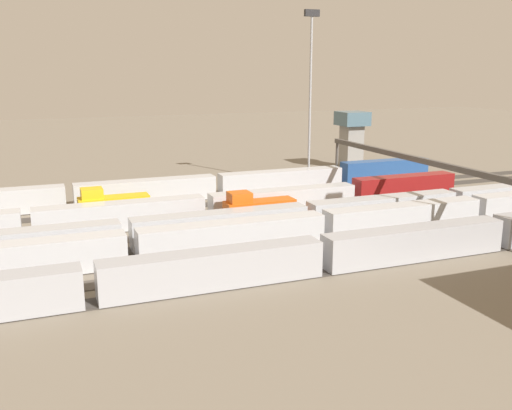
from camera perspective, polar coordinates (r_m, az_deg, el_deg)
name	(u,v)px	position (r m, az deg, el deg)	size (l,w,h in m)	color
ground_plane	(307,221)	(83.72, 5.10, -1.60)	(400.00, 400.00, 0.00)	#756B5B
track_bed_0	(257,193)	(101.49, 0.10, 1.15)	(140.00, 2.80, 0.12)	#3D3833
track_bed_1	(268,199)	(96.96, 1.18, 0.57)	(140.00, 2.80, 0.12)	#3D3833
track_bed_2	(280,206)	(92.48, 2.36, -0.07)	(140.00, 2.80, 0.12)	#4C443D
track_bed_3	(293,213)	(88.06, 3.66, -0.78)	(140.00, 2.80, 0.12)	#3D3833
track_bed_4	(307,221)	(83.70, 5.10, -1.56)	(140.00, 2.80, 0.12)	#4C443D
track_bed_5	(323,229)	(79.42, 6.70, -2.42)	(140.00, 2.80, 0.12)	#3D3833
track_bed_6	(341,239)	(75.23, 8.47, -3.38)	(140.00, 2.80, 0.12)	#4C443D
track_bed_7	(362,250)	(71.14, 10.46, -4.45)	(140.00, 2.80, 0.12)	#4C443D
track_bed_8	(385,263)	(67.17, 12.70, -5.64)	(140.00, 2.80, 0.12)	#3D3833
train_on_track_8	(415,243)	(68.75, 15.48, -3.64)	(119.80, 3.00, 3.80)	#A8AAB2
train_on_track_2	(112,207)	(85.19, -14.10, -0.20)	(10.00, 3.00, 5.00)	gold
train_on_track_5	(298,218)	(77.17, 4.15, -1.29)	(139.00, 3.00, 4.40)	#1E6B9E
train_on_track_4	(258,211)	(80.15, 0.19, -0.63)	(10.00, 3.00, 5.00)	#D85914
train_on_track_3	(197,208)	(82.50, -5.91, -0.35)	(90.60, 3.00, 4.40)	maroon
train_on_track_6	(314,227)	(72.80, 5.75, -2.23)	(139.00, 3.00, 4.40)	black
train_on_track_0	(209,186)	(98.26, -4.72, 1.91)	(90.60, 3.00, 4.40)	#285193
light_mast_0	(311,79)	(106.89, 5.44, 12.38)	(2.80, 0.70, 31.77)	#9EA0A5
signal_gantry	(408,161)	(90.83, 14.89, 4.22)	(0.70, 45.00, 8.80)	#4C4742
control_tower	(352,135)	(129.12, 9.49, 6.87)	(6.00, 6.00, 12.44)	gray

